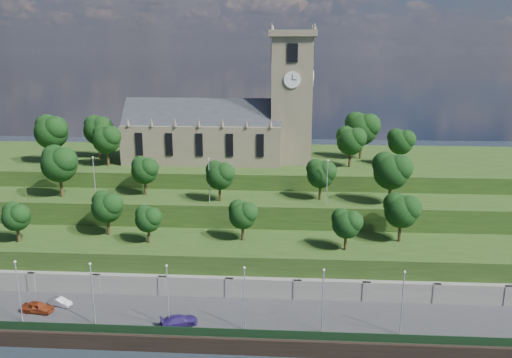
# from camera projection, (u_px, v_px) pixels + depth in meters

# --- Properties ---
(ground) EXTENTS (320.00, 320.00, 0.00)m
(ground) POSITION_uv_depth(u_px,v_px,m) (181.00, 352.00, 63.82)
(ground) COLOR black
(ground) RESTS_ON ground
(promenade) EXTENTS (160.00, 12.00, 2.00)m
(promenade) POSITION_uv_depth(u_px,v_px,m) (190.00, 320.00, 69.37)
(promenade) COLOR #2D2D30
(promenade) RESTS_ON ground
(quay_wall) EXTENTS (160.00, 0.50, 2.20)m
(quay_wall) POSITION_uv_depth(u_px,v_px,m) (181.00, 344.00, 63.49)
(quay_wall) COLOR black
(quay_wall) RESTS_ON ground
(fence) EXTENTS (160.00, 0.10, 1.20)m
(fence) POSITION_uv_depth(u_px,v_px,m) (181.00, 331.00, 63.75)
(fence) COLOR black
(fence) RESTS_ON promenade
(retaining_wall) EXTENTS (160.00, 2.10, 5.00)m
(retaining_wall) POSITION_uv_depth(u_px,v_px,m) (197.00, 291.00, 74.76)
(retaining_wall) COLOR slate
(retaining_wall) RESTS_ON ground
(embankment_lower) EXTENTS (160.00, 12.00, 8.00)m
(embankment_lower) POSITION_uv_depth(u_px,v_px,m) (203.00, 265.00, 80.22)
(embankment_lower) COLOR #223C14
(embankment_lower) RESTS_ON ground
(embankment_upper) EXTENTS (160.00, 10.00, 12.00)m
(embankment_upper) POSITION_uv_depth(u_px,v_px,m) (213.00, 229.00, 90.35)
(embankment_upper) COLOR #223C14
(embankment_upper) RESTS_ON ground
(hilltop) EXTENTS (160.00, 32.00, 15.00)m
(hilltop) POSITION_uv_depth(u_px,v_px,m) (227.00, 190.00, 110.27)
(hilltop) COLOR #223C14
(hilltop) RESTS_ON ground
(church) EXTENTS (38.60, 12.35, 27.60)m
(church) POSITION_uv_depth(u_px,v_px,m) (227.00, 125.00, 102.60)
(church) COLOR #6B604A
(church) RESTS_ON hilltop
(trees_lower) EXTENTS (65.51, 8.80, 7.85)m
(trees_lower) POSITION_uv_depth(u_px,v_px,m) (224.00, 213.00, 78.22)
(trees_lower) COLOR #322713
(trees_lower) RESTS_ON embankment_lower
(trees_upper) EXTENTS (64.44, 8.37, 9.30)m
(trees_upper) POSITION_uv_depth(u_px,v_px,m) (219.00, 168.00, 86.39)
(trees_upper) COLOR #322713
(trees_upper) RESTS_ON embankment_upper
(trees_hilltop) EXTENTS (76.81, 16.12, 9.95)m
(trees_hilltop) POSITION_uv_depth(u_px,v_px,m) (211.00, 132.00, 102.04)
(trees_hilltop) COLOR #322713
(trees_hilltop) RESTS_ON hilltop
(lamp_posts_promenade) EXTENTS (60.36, 0.36, 8.91)m
(lamp_posts_promenade) POSITION_uv_depth(u_px,v_px,m) (168.00, 292.00, 64.59)
(lamp_posts_promenade) COLOR #B2B2B7
(lamp_posts_promenade) RESTS_ON promenade
(lamp_posts_upper) EXTENTS (40.36, 0.36, 7.88)m
(lamp_posts_upper) POSITION_uv_depth(u_px,v_px,m) (209.00, 177.00, 84.82)
(lamp_posts_upper) COLOR #B2B2B7
(lamp_posts_upper) RESTS_ON embankment_upper
(car_left) EXTENTS (4.61, 2.26, 1.51)m
(car_left) POSITION_uv_depth(u_px,v_px,m) (38.00, 307.00, 69.41)
(car_left) COLOR maroon
(car_left) RESTS_ON promenade
(car_middle) EXTENTS (3.66, 2.21, 1.14)m
(car_middle) POSITION_uv_depth(u_px,v_px,m) (60.00, 302.00, 71.26)
(car_middle) COLOR #BCBBC0
(car_middle) RESTS_ON promenade
(car_right) EXTENTS (5.33, 3.76, 1.43)m
(car_right) POSITION_uv_depth(u_px,v_px,m) (179.00, 320.00, 66.05)
(car_right) COLOR navy
(car_right) RESTS_ON promenade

